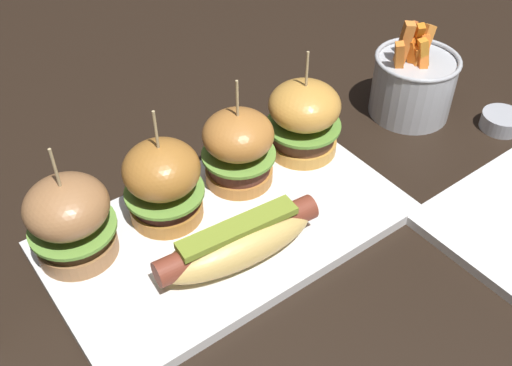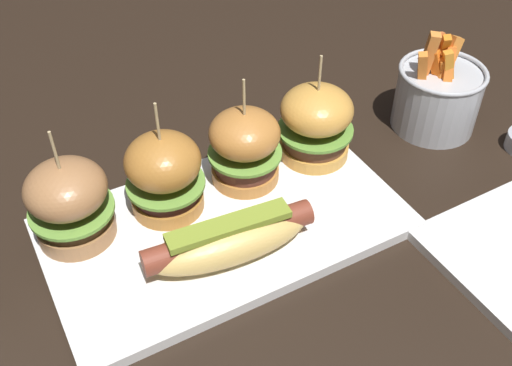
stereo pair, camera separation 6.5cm
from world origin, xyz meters
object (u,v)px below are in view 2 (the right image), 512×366
slider_far_left (69,202)px  fries_bucket (437,96)px  platter_main (225,225)px  slider_center_left (164,173)px  hot_dog (229,239)px  slider_far_right (316,122)px  slider_center_right (245,146)px

slider_far_left → fries_bucket: slider_far_left is taller
platter_main → slider_center_left: (-0.05, 0.05, 0.06)m
platter_main → fries_bucket: 0.34m
platter_main → hot_dog: (-0.02, -0.05, 0.03)m
hot_dog → fries_bucket: (0.35, 0.09, 0.01)m
slider_far_right → hot_dog: bearing=-149.5°
slider_center_left → fries_bucket: size_ratio=1.00×
slider_center_right → slider_far_right: 0.10m
slider_center_left → slider_far_right: size_ratio=1.01×
slider_far_right → slider_center_right: bearing=179.2°
platter_main → slider_center_right: (0.05, 0.05, 0.05)m
slider_center_left → slider_center_right: 0.10m
platter_main → slider_center_left: size_ratio=2.79×
platter_main → slider_center_left: bearing=130.7°
platter_main → slider_center_right: slider_center_right is taller
slider_far_left → slider_center_left: 0.10m
hot_dog → fries_bucket: bearing=14.0°
hot_dog → slider_far_left: slider_far_left is taller
slider_center_right → fries_bucket: bearing=-2.5°
slider_far_left → slider_center_left: size_ratio=0.99×
hot_dog → slider_center_right: slider_center_right is taller
slider_center_left → slider_far_right: slider_center_left is taller
slider_far_left → fries_bucket: (0.49, -0.02, -0.01)m
hot_dog → slider_center_left: (-0.03, 0.10, 0.03)m
slider_far_left → fries_bucket: bearing=-2.1°
slider_far_right → platter_main: bearing=-160.6°
fries_bucket → slider_center_right: bearing=177.5°
hot_dog → slider_far_right: size_ratio=1.32×
slider_center_left → slider_far_left: bearing=176.3°
platter_main → slider_far_right: (0.15, 0.05, 0.06)m
slider_center_left → slider_far_right: bearing=0.0°
hot_dog → platter_main: bearing=69.4°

